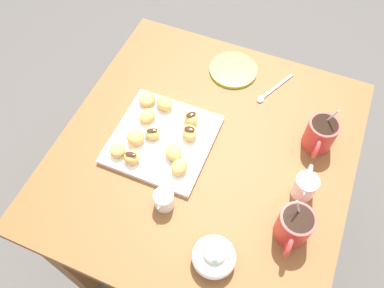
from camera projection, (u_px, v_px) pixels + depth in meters
ground_plane at (200, 235)px, 1.73m from camera, size 8.00×8.00×0.00m
dining_table at (204, 174)px, 1.22m from camera, size 0.86×0.82×0.75m
pastry_plate_square at (163, 140)px, 1.10m from camera, size 0.28×0.28×0.02m
coffee_mug_red_left at (320, 134)px, 1.06m from camera, size 0.12×0.08×0.15m
coffee_mug_red_right at (294, 226)px, 0.92m from camera, size 0.13×0.09×0.15m
cream_pitcher_white at (305, 185)px, 0.99m from camera, size 0.10×0.06×0.07m
ice_cream_bowl at (214, 256)px, 0.90m from camera, size 0.11×0.11×0.08m
chocolate_sauce_pitcher at (164, 199)px, 0.98m from camera, size 0.09×0.05×0.06m
saucer_lime_left at (233, 70)px, 1.25m from camera, size 0.15×0.15×0.01m
loose_spoon_near_saucer at (271, 91)px, 1.20m from camera, size 0.15×0.08×0.01m
beignet_0 at (174, 152)px, 1.05m from camera, size 0.07×0.07×0.04m
beignet_1 at (190, 133)px, 1.08m from camera, size 0.07×0.06×0.03m
chocolate_drizzle_1 at (190, 129)px, 1.07m from camera, size 0.02×0.03×0.00m
beignet_2 at (118, 150)px, 1.06m from camera, size 0.05×0.05×0.03m
beignet_3 at (153, 134)px, 1.09m from camera, size 0.05×0.05×0.03m
chocolate_drizzle_3 at (152, 130)px, 1.07m from camera, size 0.03×0.03×0.00m
beignet_4 at (147, 116)px, 1.12m from camera, size 0.07×0.06×0.03m
beignet_5 at (165, 104)px, 1.14m from camera, size 0.06×0.07×0.03m
beignet_6 at (136, 137)px, 1.07m from camera, size 0.07×0.07×0.04m
beignet_7 at (132, 158)px, 1.04m from camera, size 0.05×0.05×0.03m
chocolate_drizzle_7 at (131, 154)px, 1.03m from camera, size 0.02×0.03×0.00m
beignet_8 at (179, 167)px, 1.03m from camera, size 0.05×0.04×0.03m
beignet_9 at (147, 99)px, 1.15m from camera, size 0.06×0.05×0.03m
beignet_10 at (191, 118)px, 1.11m from camera, size 0.06×0.06×0.03m
chocolate_drizzle_10 at (191, 114)px, 1.10m from camera, size 0.03×0.03×0.00m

